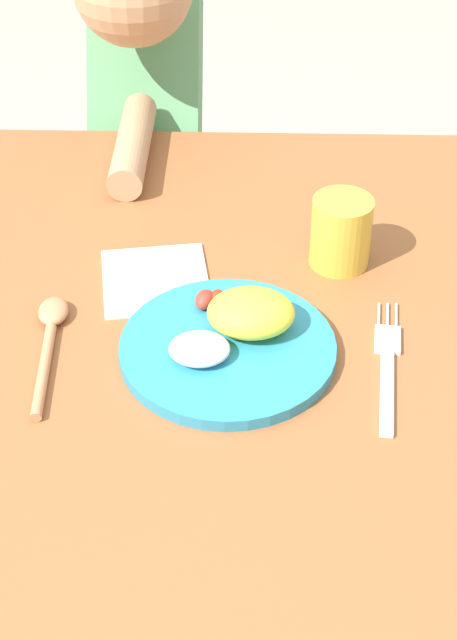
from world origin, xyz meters
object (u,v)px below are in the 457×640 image
at_px(spoon, 50,334).
at_px(person, 152,170).
at_px(fork, 387,366).
at_px(plate, 232,338).
at_px(drinking_cup, 341,232).

bearing_deg(spoon, person, -8.27).
height_order(fork, person, person).
bearing_deg(spoon, plate, -96.51).
distance_m(plate, spoon, 0.21).
relative_size(fork, spoon, 1.09).
distance_m(plate, drinking_cup, 0.22).
distance_m(spoon, person, 0.64).
relative_size(plate, person, 0.24).
relative_size(fork, drinking_cup, 2.41).
bearing_deg(drinking_cup, person, 121.45).
xyz_separation_m(fork, person, (-0.32, 0.66, -0.15)).
bearing_deg(spoon, fork, -99.07).
xyz_separation_m(plate, person, (-0.15, 0.63, -0.16)).
distance_m(spoon, drinking_cup, 0.37).
bearing_deg(plate, fork, -8.76).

